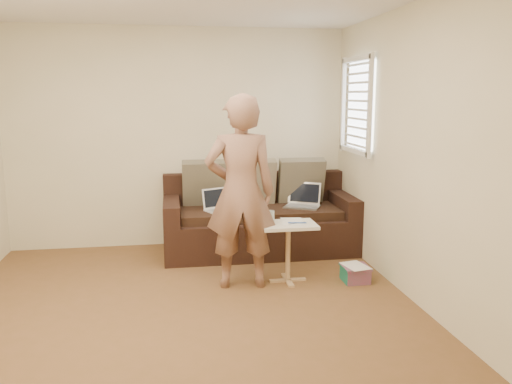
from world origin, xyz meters
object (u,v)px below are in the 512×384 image
(laptop_silver, at_px, (302,207))
(drinking_glass, at_px, (271,217))
(person, at_px, (241,192))
(laptop_white, at_px, (222,211))
(sofa, at_px, (259,216))
(striped_box, at_px, (355,274))
(side_table, at_px, (288,253))

(laptop_silver, relative_size, drinking_glass, 3.27)
(laptop_silver, xyz_separation_m, person, (-0.87, -1.03, 0.40))
(laptop_white, bearing_deg, sofa, -13.57)
(laptop_silver, relative_size, laptop_white, 1.13)
(striped_box, bearing_deg, person, 175.72)
(laptop_white, relative_size, side_table, 0.59)
(laptop_silver, bearing_deg, side_table, -82.98)
(laptop_white, relative_size, drinking_glass, 2.88)
(drinking_glass, bearing_deg, striped_box, -11.57)
(sofa, height_order, drinking_glass, sofa)
(side_table, distance_m, drinking_glass, 0.39)
(person, distance_m, drinking_glass, 0.42)
(person, bearing_deg, side_table, -173.21)
(person, xyz_separation_m, striped_box, (1.13, -0.08, -0.84))
(striped_box, bearing_deg, sofa, 123.18)
(laptop_silver, distance_m, drinking_glass, 1.11)
(sofa, xyz_separation_m, striped_box, (0.76, -1.17, -0.34))
(sofa, bearing_deg, laptop_silver, -5.69)
(laptop_silver, height_order, striped_box, laptop_silver)
(laptop_white, relative_size, striped_box, 1.33)
(laptop_white, height_order, striped_box, laptop_white)
(side_table, bearing_deg, person, -176.09)
(drinking_glass, relative_size, striped_box, 0.46)
(laptop_white, height_order, person, person)
(striped_box, bearing_deg, drinking_glass, 168.43)
(laptop_silver, distance_m, person, 1.40)
(drinking_glass, bearing_deg, person, -164.86)
(striped_box, bearing_deg, laptop_white, 138.45)
(sofa, relative_size, laptop_silver, 5.61)
(person, relative_size, drinking_glass, 15.29)
(sofa, xyz_separation_m, drinking_glass, (-0.06, -1.00, 0.22))
(laptop_white, xyz_separation_m, drinking_glass, (0.39, -0.90, 0.13))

